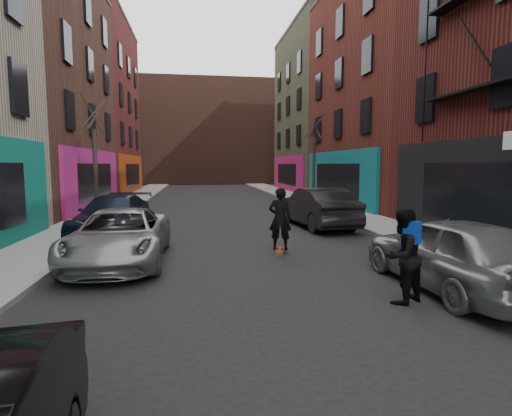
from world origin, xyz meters
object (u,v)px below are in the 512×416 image
object	(u,v)px
parked_left_far	(120,236)
skateboarder	(280,219)
parked_right_far	(453,253)
parked_right_end	(317,207)
tree_right_far	(314,151)
parked_left_end	(113,216)
pedestrian	(402,256)
tree_left_far	(95,149)
skateboard	(280,251)

from	to	relation	value
parked_left_far	skateboarder	size ratio (longest dim) A/B	2.78
parked_left_far	parked_right_far	size ratio (longest dim) A/B	1.11
parked_right_end	tree_right_far	bearing A→B (deg)	-111.26
parked_left_end	pedestrian	distance (m)	10.78
parked_right_far	pedestrian	bearing A→B (deg)	19.55
parked_right_far	parked_right_end	xyz separation A→B (m)	(-0.23, 8.72, 0.04)
tree_left_far	parked_right_far	distance (m)	15.93
tree_right_far	parked_right_end	xyz separation A→B (m)	(-2.68, -9.45, -2.69)
parked_left_end	pedestrian	world-z (taller)	pedestrian
parked_right_end	parked_left_far	bearing A→B (deg)	30.79
parked_right_far	parked_right_end	world-z (taller)	parked_right_end
parked_right_end	skateboarder	size ratio (longest dim) A/B	2.73
tree_right_far	parked_left_end	xyz separation A→B (m)	(-10.80, -10.46, -2.78)
skateboard	skateboarder	xyz separation A→B (m)	(0.00, 0.00, 0.98)
pedestrian	parked_right_end	bearing A→B (deg)	-125.46
skateboarder	skateboard	bearing A→B (deg)	-0.00
parked_right_far	parked_left_far	bearing A→B (deg)	-27.22
tree_right_far	parked_right_far	world-z (taller)	tree_right_far
tree_left_far	parked_left_end	xyz separation A→B (m)	(1.60, -4.46, -2.63)
tree_right_far	parked_right_far	size ratio (longest dim) A/B	1.45
parked_left_far	parked_right_end	distance (m)	8.84
tree_left_far	parked_left_far	world-z (taller)	tree_left_far
parked_left_far	tree_right_far	bearing A→B (deg)	56.10
tree_left_far	skateboarder	size ratio (longest dim) A/B	3.48
tree_right_far	parked_left_end	bearing A→B (deg)	-135.93
parked_right_end	skateboard	world-z (taller)	parked_right_end
parked_right_end	pedestrian	distance (m)	9.37
tree_left_far	parked_left_end	bearing A→B (deg)	-70.25
tree_left_far	tree_right_far	distance (m)	13.78
parked_left_far	parked_right_far	world-z (taller)	parked_right_far
parked_left_far	pedestrian	xyz separation A→B (m)	(5.91, -4.06, 0.19)
skateboard	skateboarder	bearing A→B (deg)	0.00
parked_right_end	skateboarder	bearing A→B (deg)	55.27
tree_right_far	parked_right_end	world-z (taller)	tree_right_far
skateboard	skateboarder	distance (m)	0.98
tree_right_far	parked_right_end	bearing A→B (deg)	-105.82
parked_right_end	pedestrian	world-z (taller)	pedestrian
skateboard	pedestrian	xyz separation A→B (m)	(1.39, -4.63, 0.87)
tree_left_far	skateboard	xyz separation A→B (m)	(7.11, -8.11, -3.33)
skateboarder	tree_right_far	bearing A→B (deg)	-96.62
parked_left_end	pedestrian	bearing A→B (deg)	-44.55
tree_left_far	parked_left_end	distance (m)	5.41
tree_left_far	parked_right_end	size ratio (longest dim) A/B	1.28
parked_left_end	pedestrian	size ratio (longest dim) A/B	2.86
tree_left_far	parked_right_end	world-z (taller)	tree_left_far
parked_left_far	parked_right_end	size ratio (longest dim) A/B	1.02
tree_right_far	parked_right_end	size ratio (longest dim) A/B	1.34
parked_left_far	tree_left_far	bearing A→B (deg)	106.51
parked_left_end	skateboarder	xyz separation A→B (m)	(5.51, -3.65, 0.28)
parked_right_far	tree_left_far	bearing A→B (deg)	-52.52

